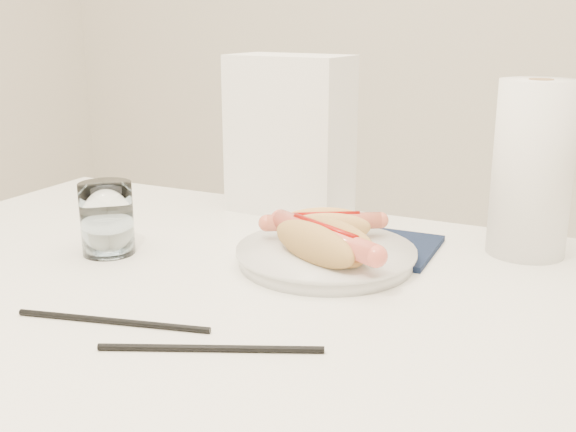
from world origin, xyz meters
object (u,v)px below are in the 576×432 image
at_px(hotdog_right, 324,242).
at_px(napkin_box, 290,135).
at_px(water_glass, 107,219).
at_px(paper_towel_roll, 532,169).
at_px(hotdog_left, 324,226).
at_px(table, 228,323).
at_px(plate, 326,257).

xyz_separation_m(hotdog_right, napkin_box, (-0.18, 0.27, 0.09)).
distance_m(hotdog_right, water_glass, 0.33).
xyz_separation_m(hotdog_right, paper_towel_roll, (0.23, 0.21, 0.08)).
xyz_separation_m(hotdog_left, napkin_box, (-0.15, 0.19, 0.10)).
relative_size(hotdog_left, napkin_box, 0.57).
distance_m(napkin_box, paper_towel_roll, 0.42).
xyz_separation_m(table, napkin_box, (-0.08, 0.35, 0.20)).
relative_size(plate, napkin_box, 0.89).
bearing_deg(plate, table, -127.58).
bearing_deg(table, water_glass, 173.80).
xyz_separation_m(hotdog_left, water_glass, (-0.29, -0.14, 0.01)).
bearing_deg(napkin_box, paper_towel_roll, -3.75).
relative_size(plate, water_glass, 2.30).
height_order(table, paper_towel_roll, paper_towel_roll).
xyz_separation_m(plate, paper_towel_roll, (0.25, 0.17, 0.12)).
xyz_separation_m(table, water_glass, (-0.22, 0.02, 0.11)).
xyz_separation_m(table, paper_towel_roll, (0.34, 0.29, 0.19)).
distance_m(plate, paper_towel_roll, 0.32).
bearing_deg(hotdog_left, paper_towel_roll, -4.58).
xyz_separation_m(plate, water_glass, (-0.31, -0.10, 0.04)).
distance_m(hotdog_right, napkin_box, 0.34).
bearing_deg(hotdog_right, paper_towel_roll, 69.60).
height_order(napkin_box, paper_towel_roll, napkin_box).
height_order(hotdog_left, paper_towel_roll, paper_towel_roll).
relative_size(table, napkin_box, 4.35).
bearing_deg(hotdog_right, plate, 136.21).
bearing_deg(hotdog_left, napkin_box, 96.92).
bearing_deg(napkin_box, hotdog_right, -52.07).
height_order(table, water_glass, water_glass).
distance_m(hotdog_right, paper_towel_roll, 0.33).
relative_size(table, paper_towel_roll, 4.73).
bearing_deg(hotdog_left, hotdog_right, -97.56).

